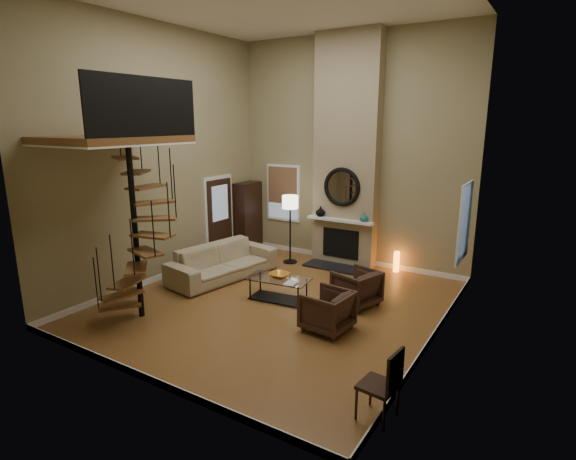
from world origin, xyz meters
The scene contains 32 objects.
ground centered at (0.00, 0.00, -0.01)m, with size 6.00×6.50×0.01m, color #A06B33.
back_wall centered at (0.00, 3.25, 2.75)m, with size 6.00×0.02×5.50m, color #92875E.
front_wall centered at (0.00, -3.25, 2.75)m, with size 6.00×0.02×5.50m, color #92875E.
left_wall centered at (-3.00, 0.00, 2.75)m, with size 0.02×6.50×5.50m, color #92875E.
right_wall centered at (3.00, 0.00, 2.75)m, with size 0.02×6.50×5.50m, color #92875E.
baseboard_back centered at (0.00, 3.24, 0.06)m, with size 6.00×0.02×0.12m, color white.
baseboard_front centered at (0.00, -3.24, 0.06)m, with size 6.00×0.02×0.12m, color white.
baseboard_left centered at (-2.99, 0.00, 0.06)m, with size 0.02×6.50×0.12m, color white.
baseboard_right centered at (2.99, 0.00, 0.06)m, with size 0.02×6.50×0.12m, color white.
chimney_breast centered at (0.00, 3.06, 2.75)m, with size 1.60×0.38×5.50m, color #938160.
hearth centered at (0.00, 2.57, 0.02)m, with size 1.50×0.60×0.04m, color black.
firebox centered at (0.00, 2.86, 0.55)m, with size 0.95×0.02×0.72m, color black.
mantel centered at (0.00, 2.78, 1.15)m, with size 1.70×0.18×0.06m, color white.
mirror_frame centered at (0.00, 2.84, 1.95)m, with size 0.94×0.94×0.10m, color black.
mirror_disc centered at (0.00, 2.85, 1.95)m, with size 0.80×0.80×0.01m, color white.
vase_left centered at (-0.55, 2.82, 1.30)m, with size 0.24×0.24×0.25m, color black.
vase_right centered at (0.60, 2.82, 1.28)m, with size 0.20×0.20×0.21m, color #1C6263.
window_back centered at (-1.90, 3.22, 1.62)m, with size 1.02×0.06×1.52m.
window_right centered at (2.97, 2.00, 1.63)m, with size 0.06×1.02×1.52m.
entry_door centered at (-2.95, 1.80, 1.05)m, with size 0.10×1.05×2.16m.
loft centered at (-2.04, -1.80, 3.24)m, with size 1.70×2.20×1.09m.
spiral_stair centered at (-1.78, -1.79, 1.78)m, with size 1.47×1.47×4.06m.
hutch centered at (-2.78, 2.81, 0.95)m, with size 0.39×0.82×1.83m, color black.
sofa centered at (-1.85, 0.59, 0.40)m, with size 2.55×1.00×0.75m, color tan.
armchair_near centered at (1.41, 0.73, 0.35)m, with size 0.75×0.77×0.70m, color #3D261C.
armchair_far centered at (1.42, -0.53, 0.35)m, with size 0.75×0.77×0.70m, color #3D261C.
coffee_table centered at (-0.08, 0.17, 0.28)m, with size 1.31×0.78×0.46m.
bowl centered at (-0.08, 0.22, 0.50)m, with size 0.39×0.39×0.10m, color orange.
book centered at (0.27, 0.02, 0.46)m, with size 0.22×0.30×0.03m, color gray.
floor_lamp centered at (-1.16, 2.38, 1.41)m, with size 0.40×0.40×1.71m.
accent_lamp centered at (1.36, 3.08, 0.25)m, with size 0.13×0.13×0.48m, color orange.
side_chair centered at (3.02, -2.33, 0.53)m, with size 0.47×0.45×0.93m.
Camera 1 is at (4.52, -6.91, 3.49)m, focal length 28.07 mm.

